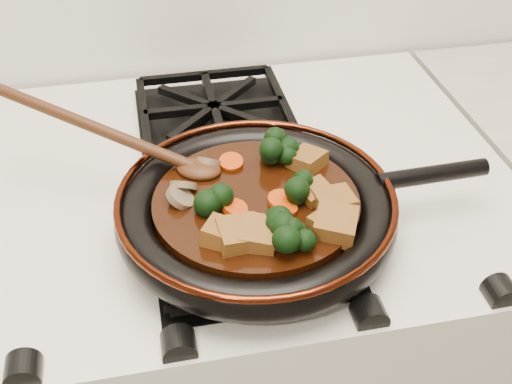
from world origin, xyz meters
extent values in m
cube|color=silver|center=(0.00, 1.69, 0.45)|extent=(0.76, 0.60, 0.90)
cylinder|color=black|center=(0.01, 1.56, 0.93)|extent=(0.30, 0.30, 0.01)
torus|color=black|center=(0.01, 1.56, 0.94)|extent=(0.33, 0.33, 0.04)
torus|color=#451709|center=(0.01, 1.56, 0.96)|extent=(0.32, 0.32, 0.01)
cylinder|color=black|center=(0.23, 1.56, 0.96)|extent=(0.14, 0.03, 0.02)
cylinder|color=black|center=(0.01, 1.56, 0.95)|extent=(0.24, 0.24, 0.02)
cube|color=brown|center=(0.00, 1.49, 0.97)|extent=(0.05, 0.06, 0.03)
cube|color=brown|center=(0.09, 1.52, 0.97)|extent=(0.04, 0.04, 0.03)
cube|color=brown|center=(0.08, 1.49, 0.97)|extent=(0.05, 0.05, 0.02)
cube|color=brown|center=(-0.04, 1.50, 0.97)|extent=(0.06, 0.05, 0.03)
cube|color=brown|center=(0.00, 1.49, 0.97)|extent=(0.05, 0.04, 0.03)
cube|color=brown|center=(0.08, 1.61, 0.97)|extent=(0.06, 0.06, 0.03)
cube|color=brown|center=(0.08, 1.49, 0.97)|extent=(0.06, 0.06, 0.03)
cube|color=brown|center=(0.08, 1.55, 0.97)|extent=(0.04, 0.04, 0.02)
cube|color=brown|center=(-0.02, 1.49, 0.97)|extent=(0.05, 0.05, 0.03)
cylinder|color=#CD3705|center=(-0.01, 1.63, 0.96)|extent=(0.03, 0.03, 0.01)
cylinder|color=#CD3705|center=(0.04, 1.53, 0.96)|extent=(0.03, 0.03, 0.01)
cylinder|color=#CD3705|center=(-0.02, 1.54, 0.96)|extent=(0.03, 0.03, 0.01)
cylinder|color=#CD3705|center=(0.04, 1.54, 0.96)|extent=(0.03, 0.03, 0.01)
cylinder|color=brown|center=(0.03, 1.47, 0.97)|extent=(0.04, 0.03, 0.03)
cylinder|color=brown|center=(-0.08, 1.57, 0.97)|extent=(0.04, 0.04, 0.03)
cylinder|color=brown|center=(-0.07, 1.59, 0.97)|extent=(0.04, 0.04, 0.03)
cylinder|color=brown|center=(0.08, 1.51, 0.97)|extent=(0.03, 0.03, 0.03)
cylinder|color=brown|center=(-0.03, 1.63, 0.97)|extent=(0.04, 0.04, 0.03)
ellipsoid|color=#3F1F0D|center=(-0.05, 1.62, 0.96)|extent=(0.07, 0.06, 0.02)
cylinder|color=#3F1F0D|center=(-0.16, 1.69, 1.00)|extent=(0.02, 0.02, 0.27)
camera|label=1|loc=(-0.11, 1.00, 1.42)|focal=45.00mm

